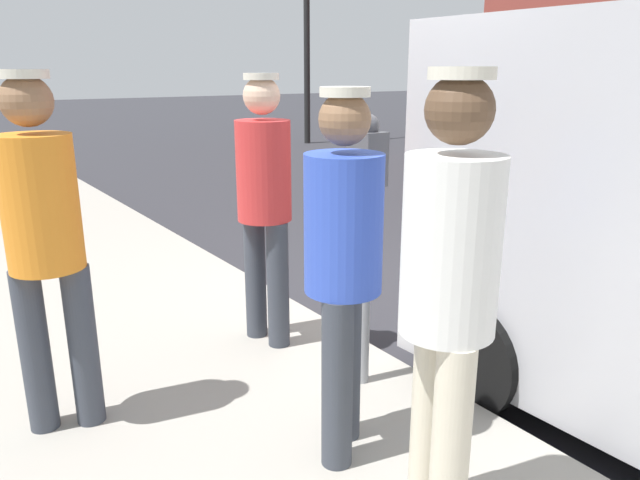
% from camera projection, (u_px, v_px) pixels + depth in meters
% --- Properties ---
extents(ground_plane, '(80.00, 80.00, 0.00)m').
position_uv_depth(ground_plane, '(441.00, 315.00, 4.73)').
color(ground_plane, '#2D2D33').
extents(parking_meter_near, '(0.14, 0.18, 1.52)m').
position_uv_depth(parking_meter_near, '(366.00, 207.00, 3.14)').
color(parking_meter_near, gray).
rests_on(parking_meter_near, sidewalk_slab).
extents(pedestrian_in_white, '(0.34, 0.34, 1.74)m').
position_uv_depth(pedestrian_in_white, '(448.00, 287.00, 2.06)').
color(pedestrian_in_white, beige).
rests_on(pedestrian_in_white, sidewalk_slab).
extents(pedestrian_in_blue, '(0.34, 0.34, 1.67)m').
position_uv_depth(pedestrian_in_blue, '(343.00, 257.00, 2.56)').
color(pedestrian_in_blue, '#383D47').
rests_on(pedestrian_in_blue, sidewalk_slab).
extents(pedestrian_in_orange, '(0.35, 0.34, 1.74)m').
position_uv_depth(pedestrian_in_orange, '(44.00, 235.00, 2.74)').
color(pedestrian_in_orange, '#383D47').
rests_on(pedestrian_in_orange, sidewalk_slab).
extents(pedestrian_in_red, '(0.34, 0.36, 1.72)m').
position_uv_depth(pedestrian_in_red, '(264.00, 195.00, 3.69)').
color(pedestrian_in_red, '#383D47').
rests_on(pedestrian_in_red, sidewalk_slab).
extents(traffic_light_corner, '(2.48, 0.42, 5.20)m').
position_uv_depth(traffic_light_corner, '(333.00, 5.00, 15.44)').
color(traffic_light_corner, black).
rests_on(traffic_light_corner, ground).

